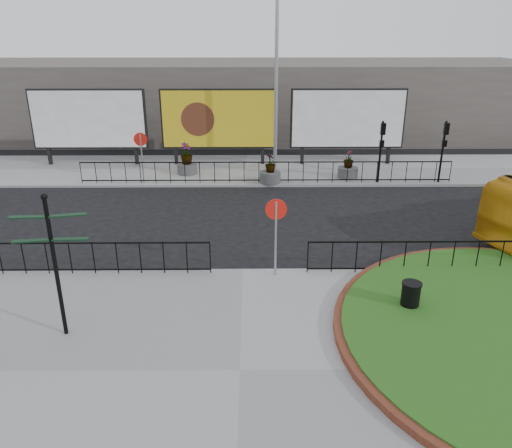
{
  "coord_description": "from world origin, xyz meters",
  "views": [
    {
      "loc": [
        0.28,
        -14.15,
        7.27
      ],
      "look_at": [
        0.42,
        1.09,
        1.22
      ],
      "focal_mm": 35.0,
      "sensor_mm": 36.0,
      "label": 1
    }
  ],
  "objects_px": {
    "planter_b": "(270,173)",
    "planter_c": "(348,168)",
    "lamp_post": "(276,80)",
    "planter_a": "(187,162)",
    "fingerpost_sign": "(53,253)",
    "billboard_mid": "(218,119)",
    "litter_bin": "(410,297)"
  },
  "relations": [
    {
      "from": "planter_b",
      "to": "planter_c",
      "type": "height_order",
      "value": "planter_b"
    },
    {
      "from": "lamp_post",
      "to": "planter_a",
      "type": "bearing_deg",
      "value": -180.0
    },
    {
      "from": "lamp_post",
      "to": "fingerpost_sign",
      "type": "relative_size",
      "value": 2.51
    },
    {
      "from": "billboard_mid",
      "to": "planter_a",
      "type": "distance_m",
      "value": 3.13
    },
    {
      "from": "billboard_mid",
      "to": "planter_b",
      "type": "distance_m",
      "value": 4.9
    },
    {
      "from": "billboard_mid",
      "to": "planter_a",
      "type": "relative_size",
      "value": 3.84
    },
    {
      "from": "billboard_mid",
      "to": "planter_c",
      "type": "bearing_deg",
      "value": -22.57
    },
    {
      "from": "lamp_post",
      "to": "planter_b",
      "type": "bearing_deg",
      "value": -101.02
    },
    {
      "from": "lamp_post",
      "to": "planter_c",
      "type": "xyz_separation_m",
      "value": [
        3.65,
        -0.79,
        -4.23
      ]
    },
    {
      "from": "litter_bin",
      "to": "planter_c",
      "type": "height_order",
      "value": "planter_c"
    },
    {
      "from": "fingerpost_sign",
      "to": "litter_bin",
      "type": "bearing_deg",
      "value": 3.09
    },
    {
      "from": "lamp_post",
      "to": "planter_c",
      "type": "bearing_deg",
      "value": -12.29
    },
    {
      "from": "lamp_post",
      "to": "litter_bin",
      "type": "distance_m",
      "value": 14.55
    },
    {
      "from": "litter_bin",
      "to": "planter_a",
      "type": "relative_size",
      "value": 0.54
    },
    {
      "from": "billboard_mid",
      "to": "lamp_post",
      "type": "height_order",
      "value": "lamp_post"
    },
    {
      "from": "billboard_mid",
      "to": "lamp_post",
      "type": "relative_size",
      "value": 0.67
    },
    {
      "from": "billboard_mid",
      "to": "fingerpost_sign",
      "type": "bearing_deg",
      "value": -99.9
    },
    {
      "from": "billboard_mid",
      "to": "planter_c",
      "type": "height_order",
      "value": "billboard_mid"
    },
    {
      "from": "litter_bin",
      "to": "lamp_post",
      "type": "bearing_deg",
      "value": 102.42
    },
    {
      "from": "fingerpost_sign",
      "to": "planter_c",
      "type": "bearing_deg",
      "value": 52.33
    },
    {
      "from": "fingerpost_sign",
      "to": "planter_c",
      "type": "distance_m",
      "value": 16.8
    },
    {
      "from": "planter_a",
      "to": "lamp_post",
      "type": "bearing_deg",
      "value": 0.0
    },
    {
      "from": "lamp_post",
      "to": "planter_a",
      "type": "relative_size",
      "value": 5.71
    },
    {
      "from": "billboard_mid",
      "to": "planter_c",
      "type": "xyz_separation_m",
      "value": [
        6.65,
        -2.77,
        -2.0
      ]
    },
    {
      "from": "planter_a",
      "to": "planter_b",
      "type": "distance_m",
      "value": 4.55
    },
    {
      "from": "lamp_post",
      "to": "fingerpost_sign",
      "type": "distance_m",
      "value": 15.86
    },
    {
      "from": "planter_b",
      "to": "planter_c",
      "type": "xyz_separation_m",
      "value": [
        3.96,
        0.81,
        -0.0
      ]
    },
    {
      "from": "planter_a",
      "to": "litter_bin",
      "type": "bearing_deg",
      "value": -60.9
    },
    {
      "from": "litter_bin",
      "to": "planter_c",
      "type": "xyz_separation_m",
      "value": [
        0.65,
        12.79,
        0.04
      ]
    },
    {
      "from": "fingerpost_sign",
      "to": "lamp_post",
      "type": "bearing_deg",
      "value": 65.05
    },
    {
      "from": "planter_c",
      "to": "planter_b",
      "type": "bearing_deg",
      "value": -168.49
    },
    {
      "from": "fingerpost_sign",
      "to": "planter_c",
      "type": "relative_size",
      "value": 2.58
    }
  ]
}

